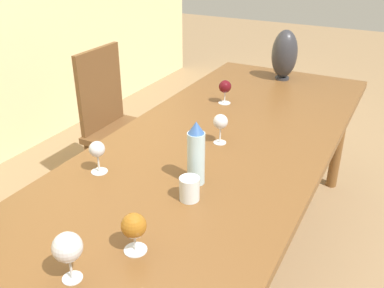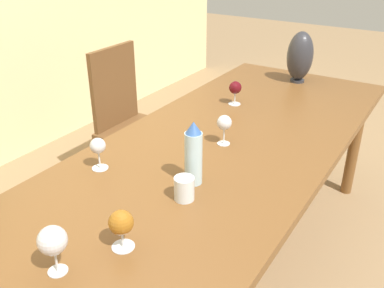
{
  "view_description": "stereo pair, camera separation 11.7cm",
  "coord_description": "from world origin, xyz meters",
  "views": [
    {
      "loc": [
        -1.21,
        -0.7,
        1.59
      ],
      "look_at": [
        0.12,
        0.0,
        0.84
      ],
      "focal_mm": 40.0,
      "sensor_mm": 36.0,
      "label": 1
    },
    {
      "loc": [
        -1.15,
        -0.8,
        1.59
      ],
      "look_at": [
        0.12,
        0.0,
        0.84
      ],
      "focal_mm": 40.0,
      "sensor_mm": 36.0,
      "label": 2
    }
  ],
  "objects": [
    {
      "name": "water_bottle",
      "position": [
        0.02,
        -0.07,
        0.86
      ],
      "size": [
        0.07,
        0.07,
        0.25
      ],
      "color": "#ADCCD6",
      "rests_on": "dining_table"
    },
    {
      "name": "wine_glass_4",
      "position": [
        -0.09,
        0.3,
        0.83
      ],
      "size": [
        0.07,
        0.07,
        0.13
      ],
      "color": "silver",
      "rests_on": "dining_table"
    },
    {
      "name": "wine_glass_6",
      "position": [
        -0.4,
        -0.09,
        0.83
      ],
      "size": [
        0.08,
        0.08,
        0.13
      ],
      "color": "silver",
      "rests_on": "dining_table"
    },
    {
      "name": "wine_glass_2",
      "position": [
        0.37,
        -0.01,
        0.84
      ],
      "size": [
        0.07,
        0.07,
        0.14
      ],
      "color": "silver",
      "rests_on": "dining_table"
    },
    {
      "name": "water_tumbler",
      "position": [
        -0.09,
        -0.1,
        0.78
      ],
      "size": [
        0.07,
        0.07,
        0.09
      ],
      "color": "silver",
      "rests_on": "dining_table"
    },
    {
      "name": "vase",
      "position": [
        1.39,
        0.01,
        0.9
      ],
      "size": [
        0.16,
        0.16,
        0.31
      ],
      "color": "#2D2D33",
      "rests_on": "dining_table"
    },
    {
      "name": "dining_table",
      "position": [
        0.0,
        0.0,
        0.68
      ],
      "size": [
        3.18,
        0.96,
        0.74
      ],
      "color": "brown",
      "rests_on": "ground_plane"
    },
    {
      "name": "chair_far",
      "position": [
        0.78,
        0.87,
        0.5
      ],
      "size": [
        0.44,
        0.44,
        0.96
      ],
      "color": "brown",
      "rests_on": "ground_plane"
    },
    {
      "name": "wine_glass_7",
      "position": [
        0.83,
        0.17,
        0.83
      ],
      "size": [
        0.07,
        0.07,
        0.13
      ],
      "color": "silver",
      "rests_on": "dining_table"
    },
    {
      "name": "wine_glass_0",
      "position": [
        -0.58,
        0.0,
        0.85
      ],
      "size": [
        0.08,
        0.08,
        0.15
      ],
      "color": "silver",
      "rests_on": "dining_table"
    }
  ]
}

